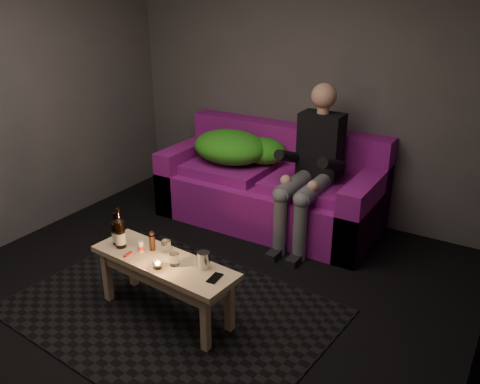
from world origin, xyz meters
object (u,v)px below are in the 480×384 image
Objects in this scene: coffee_table at (164,270)px; beer_bottle_a at (116,233)px; steel_cup at (204,260)px; person at (312,164)px; sofa at (272,189)px; beer_bottle_b at (120,233)px.

beer_bottle_a is (-0.45, 0.00, 0.18)m from coffee_table.
steel_cup is at bearing 11.49° from coffee_table.
steel_cup is at bearing 4.65° from beer_bottle_a.
person is 5.73× the size of beer_bottle_a.
person reaches higher than coffee_table.
sofa reaches higher than steel_cup.
person is 1.62m from steel_cup.
steel_cup is (0.75, 0.06, -0.03)m from beer_bottle_a.
sofa is at bearing 103.14° from steel_cup.
beer_bottle_b is 0.70m from steel_cup.
sofa is 1.89m from beer_bottle_a.
coffee_table is 9.93× the size of steel_cup.
person reaches higher than steel_cup.
steel_cup is at bearing -76.86° from sofa.
beer_bottle_a is at bearing 163.30° from beer_bottle_b.
person is at bearing 63.46° from beer_bottle_a.
beer_bottle_b is (-0.39, -0.02, 0.20)m from coffee_table.
steel_cup is (-0.08, -1.61, -0.23)m from person.
sofa is 18.53× the size of steel_cup.
sofa reaches higher than coffee_table.
person is 4.65× the size of beer_bottle_b.
beer_bottle_a is at bearing -100.31° from sofa.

